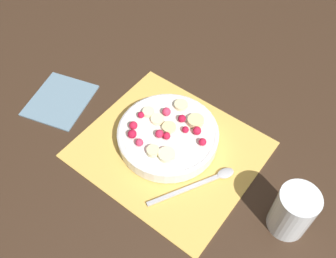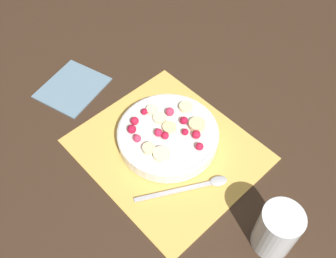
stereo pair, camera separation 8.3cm
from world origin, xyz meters
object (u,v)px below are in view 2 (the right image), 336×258
Objects in this scene: spoon at (198,186)px; napkin at (72,87)px; fruit_bowl at (168,134)px; drinking_glass at (278,228)px.

napkin is at bearing 123.12° from spoon.
napkin is (0.29, 0.07, -0.02)m from fruit_bowl.
drinking_glass is at bearing 177.53° from fruit_bowl.
drinking_glass is 0.61m from napkin.
fruit_bowl is 1.25× the size of spoon.
napkin is at bearing 12.80° from fruit_bowl.
spoon is 0.43m from napkin.
fruit_bowl reaches higher than napkin.
spoon reaches higher than napkin.
spoon is (-0.13, 0.04, -0.02)m from fruit_bowl.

